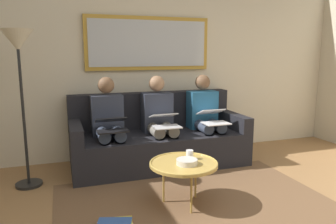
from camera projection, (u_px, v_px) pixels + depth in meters
The scene contains 15 objects.
wall_rear at pixel (147, 62), 4.47m from camera, with size 6.00×0.12×2.60m, color beige.
area_rug at pixel (197, 204), 3.07m from camera, with size 2.60×1.80×0.01m, color brown.
couch at pixel (158, 140), 4.20m from camera, with size 2.20×0.90×0.90m.
framed_mirror at pixel (149, 43), 4.34m from camera, with size 1.71×0.05×0.71m.
coffee_table at pixel (184, 164), 3.01m from camera, with size 0.64×0.64×0.42m.
cup at pixel (190, 155), 3.10m from camera, with size 0.07×0.07×0.09m, color silver.
bowl at pixel (187, 162), 2.96m from camera, with size 0.20×0.20×0.05m, color beige.
person_left at pixel (205, 115), 4.28m from camera, with size 0.38×0.58×1.14m.
laptop_white at pixel (213, 117), 4.07m from camera, with size 0.32×0.39×0.17m.
person_middle at pixel (159, 118), 4.08m from camera, with size 0.38×0.58×1.14m.
laptop_silver at pixel (165, 120), 3.86m from camera, with size 0.31×0.36×0.16m.
person_right at pixel (108, 122), 3.88m from camera, with size 0.38×0.58×1.14m.
laptop_black at pixel (112, 125), 3.65m from camera, with size 0.35×0.34×0.15m.
magazine_stack at pixel (115, 224), 2.67m from camera, with size 0.33×0.28×0.04m.
standing_lamp at pixel (19, 58), 3.27m from camera, with size 0.32×0.32×1.66m.
Camera 1 is at (1.17, 1.78, 1.42)m, focal length 34.48 mm.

